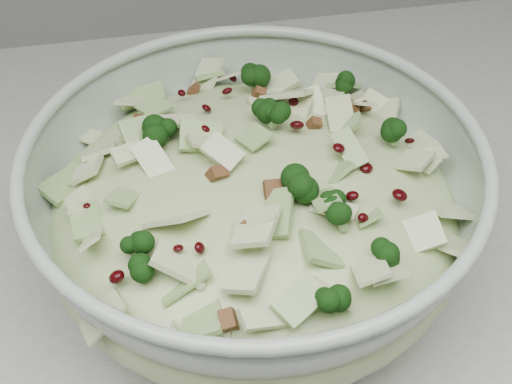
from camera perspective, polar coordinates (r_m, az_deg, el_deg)
mixing_bowl at (r=0.51m, az=-0.13°, el=-1.63°), size 0.39×0.39×0.13m
salad at (r=0.50m, az=-0.14°, el=0.05°), size 0.41×0.41×0.13m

